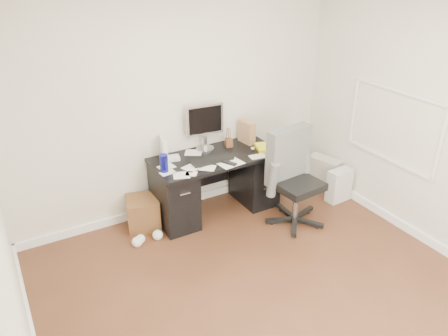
# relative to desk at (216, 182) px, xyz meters

# --- Properties ---
(ground) EXTENTS (4.00, 4.00, 0.00)m
(ground) POSITION_rel_desk_xyz_m (-0.30, -1.65, -0.40)
(ground) COLOR #4B2918
(ground) RESTS_ON ground
(room_shell) EXTENTS (4.02, 4.02, 2.71)m
(room_shell) POSITION_rel_desk_xyz_m (-0.27, -1.62, 1.26)
(room_shell) COLOR silver
(room_shell) RESTS_ON ground
(desk) EXTENTS (1.50, 0.70, 0.75)m
(desk) POSITION_rel_desk_xyz_m (0.00, 0.00, 0.00)
(desk) COLOR black
(desk) RESTS_ON ground
(loose_papers) EXTENTS (1.10, 0.60, 0.00)m
(loose_papers) POSITION_rel_desk_xyz_m (-0.20, -0.05, 0.35)
(loose_papers) COLOR white
(loose_papers) RESTS_ON desk
(lcd_monitor) EXTENTS (0.48, 0.30, 0.58)m
(lcd_monitor) POSITION_rel_desk_xyz_m (-0.02, 0.22, 0.64)
(lcd_monitor) COLOR #B4B4B8
(lcd_monitor) RESTS_ON desk
(keyboard) EXTENTS (0.49, 0.18, 0.03)m
(keyboard) POSITION_rel_desk_xyz_m (-0.11, -0.11, 0.36)
(keyboard) COLOR black
(keyboard) RESTS_ON desk
(computer_mouse) EXTENTS (0.06, 0.06, 0.05)m
(computer_mouse) POSITION_rel_desk_xyz_m (0.45, -0.10, 0.38)
(computer_mouse) COLOR #B4B4B8
(computer_mouse) RESTS_ON desk
(travel_mug) EXTENTS (0.10, 0.10, 0.20)m
(travel_mug) POSITION_rel_desk_xyz_m (-0.68, -0.08, 0.45)
(travel_mug) COLOR navy
(travel_mug) RESTS_ON desk
(white_binder) EXTENTS (0.15, 0.25, 0.26)m
(white_binder) POSITION_rel_desk_xyz_m (-0.56, 0.20, 0.48)
(white_binder) COLOR silver
(white_binder) RESTS_ON desk
(magazine_file) EXTENTS (0.15, 0.25, 0.28)m
(magazine_file) POSITION_rel_desk_xyz_m (0.53, 0.16, 0.49)
(magazine_file) COLOR #A1734E
(magazine_file) RESTS_ON desk
(pen_cup) EXTENTS (0.12, 0.12, 0.24)m
(pen_cup) POSITION_rel_desk_xyz_m (0.27, 0.16, 0.47)
(pen_cup) COLOR #563618
(pen_cup) RESTS_ON desk
(yellow_book) EXTENTS (0.26, 0.30, 0.04)m
(yellow_book) POSITION_rel_desk_xyz_m (0.61, -0.12, 0.37)
(yellow_book) COLOR #FFF21B
(yellow_book) RESTS_ON desk
(paper_remote) EXTENTS (0.30, 0.25, 0.02)m
(paper_remote) POSITION_rel_desk_xyz_m (0.05, -0.26, 0.36)
(paper_remote) COLOR white
(paper_remote) RESTS_ON desk
(office_chair) EXTENTS (0.70, 0.70, 1.13)m
(office_chair) POSITION_rel_desk_xyz_m (0.69, -0.68, 0.17)
(office_chair) COLOR #565956
(office_chair) RESTS_ON ground
(pc_tower) EXTENTS (0.31, 0.47, 0.43)m
(pc_tower) POSITION_rel_desk_xyz_m (1.55, -0.20, -0.18)
(pc_tower) COLOR #BAB6A8
(pc_tower) RESTS_ON ground
(shopping_bag) EXTENTS (0.33, 0.24, 0.43)m
(shopping_bag) POSITION_rel_desk_xyz_m (1.49, -0.55, -0.18)
(shopping_bag) COLOR silver
(shopping_bag) RESTS_ON ground
(wicker_basket) EXTENTS (0.45, 0.45, 0.36)m
(wicker_basket) POSITION_rel_desk_xyz_m (-0.89, 0.12, -0.22)
(wicker_basket) COLOR #532E19
(wicker_basket) RESTS_ON ground
(desk_printer) EXTENTS (0.43, 0.39, 0.21)m
(desk_printer) POSITION_rel_desk_xyz_m (0.61, 0.15, -0.30)
(desk_printer) COLOR slate
(desk_printer) RESTS_ON ground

